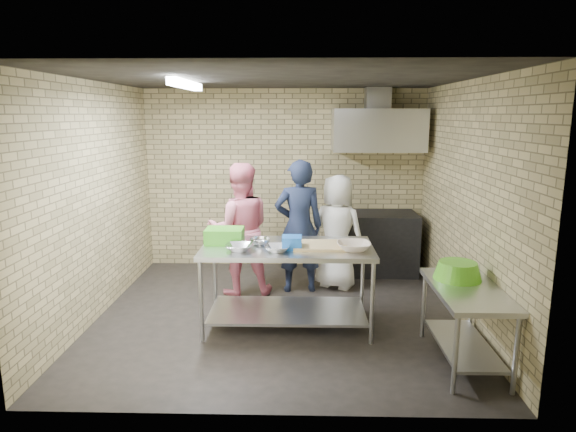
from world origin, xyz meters
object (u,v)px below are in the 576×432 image
object	(u,v)px
prep_table	(287,287)
side_counter	(465,325)
bottle_red	(379,135)
blue_tub	(292,242)
woman_white	(337,232)
stove	(375,243)
woman_pink	(240,230)
green_basin	(458,270)
green_crate	(225,236)
man_navy	(299,226)

from	to	relation	value
prep_table	side_counter	xyz separation A→B (m)	(1.69, -0.78, -0.09)
side_counter	bottle_red	bearing A→B (deg)	97.62
prep_table	blue_tub	size ratio (longest dim) A/B	9.00
prep_table	blue_tub	bearing A→B (deg)	-63.43
bottle_red	woman_white	distance (m)	1.68
stove	side_counter	bearing A→B (deg)	-80.71
stove	bottle_red	world-z (taller)	bottle_red
side_counter	stove	bearing A→B (deg)	99.29
woman_pink	blue_tub	bearing A→B (deg)	111.14
bottle_red	woman_white	size ratio (longest dim) A/B	0.12
prep_table	stove	world-z (taller)	prep_table
green_basin	bottle_red	size ratio (longest dim) A/B	2.56
green_crate	man_navy	distance (m)	1.33
bottle_red	woman_white	bearing A→B (deg)	-126.15
green_crate	man_navy	xyz separation A→B (m)	(0.82, 1.04, -0.13)
green_basin	man_navy	size ratio (longest dim) A/B	0.26
blue_tub	woman_white	distance (m)	1.54
stove	man_navy	bearing A→B (deg)	-144.14
stove	blue_tub	world-z (taller)	blue_tub
blue_tub	man_navy	xyz separation A→B (m)	(0.07, 1.26, -0.11)
blue_tub	bottle_red	distance (m)	2.82
side_counter	woman_pink	xyz separation A→B (m)	(-2.33, 1.80, 0.49)
stove	woman_pink	xyz separation A→B (m)	(-1.88, -0.95, 0.41)
prep_table	woman_pink	bearing A→B (deg)	122.11
prep_table	green_crate	size ratio (longest dim) A/B	4.50
prep_table	green_basin	world-z (taller)	prep_table
prep_table	blue_tub	xyz separation A→B (m)	(0.05, -0.10, 0.53)
green_basin	woman_white	bearing A→B (deg)	119.45
woman_pink	bottle_red	bearing A→B (deg)	-158.99
stove	woman_white	distance (m)	0.95
prep_table	man_navy	world-z (taller)	man_navy
green_basin	man_navy	xyz separation A→B (m)	(-1.55, 1.69, 0.04)
side_counter	green_basin	world-z (taller)	green_basin
woman_pink	woman_white	bearing A→B (deg)	-177.91
side_counter	bottle_red	size ratio (longest dim) A/B	6.67
blue_tub	bottle_red	world-z (taller)	bottle_red
stove	blue_tub	bearing A→B (deg)	-119.95
woman_white	bottle_red	bearing A→B (deg)	-97.30
side_counter	bottle_red	xyz separation A→B (m)	(-0.40, 2.99, 1.65)
blue_tub	woman_white	bearing A→B (deg)	67.48
green_crate	woman_white	bearing A→B (deg)	41.70
blue_tub	stove	bearing A→B (deg)	60.05
man_navy	woman_white	distance (m)	0.55
prep_table	woman_white	world-z (taller)	woman_white
stove	woman_pink	world-z (taller)	woman_pink
bottle_red	man_navy	xyz separation A→B (m)	(-1.17, -1.05, -1.15)
stove	man_navy	world-z (taller)	man_navy
bottle_red	woman_pink	world-z (taller)	bottle_red
green_crate	man_navy	world-z (taller)	man_navy
green_crate	woman_pink	world-z (taller)	woman_pink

